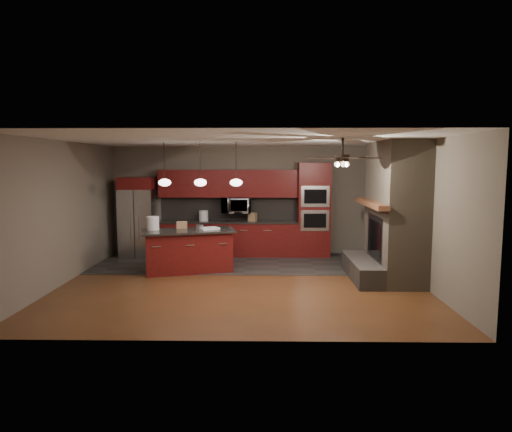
{
  "coord_description": "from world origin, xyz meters",
  "views": [
    {
      "loc": [
        0.43,
        -8.84,
        2.35
      ],
      "look_at": [
        0.27,
        0.6,
        1.27
      ],
      "focal_mm": 32.0,
      "sensor_mm": 36.0,
      "label": 1
    }
  ],
  "objects_px": {
    "oven_tower": "(314,210)",
    "paint_tray": "(209,228)",
    "white_bucket": "(153,223)",
    "cardboard_box": "(182,225)",
    "microwave": "(236,205)",
    "paint_can": "(200,227)",
    "refrigerator": "(138,217)",
    "kitchen_island": "(189,251)",
    "counter_box": "(253,217)",
    "counter_bucket": "(204,216)"
  },
  "relations": [
    {
      "from": "oven_tower",
      "to": "paint_can",
      "type": "relative_size",
      "value": 14.63
    },
    {
      "from": "white_bucket",
      "to": "cardboard_box",
      "type": "height_order",
      "value": "white_bucket"
    },
    {
      "from": "microwave",
      "to": "paint_can",
      "type": "xyz_separation_m",
      "value": [
        -0.69,
        -1.78,
        -0.33
      ]
    },
    {
      "from": "oven_tower",
      "to": "paint_tray",
      "type": "relative_size",
      "value": 5.83
    },
    {
      "from": "microwave",
      "to": "paint_tray",
      "type": "bearing_deg",
      "value": -106.25
    },
    {
      "from": "cardboard_box",
      "to": "paint_tray",
      "type": "bearing_deg",
      "value": -22.45
    },
    {
      "from": "paint_tray",
      "to": "counter_bucket",
      "type": "bearing_deg",
      "value": 69.86
    },
    {
      "from": "refrigerator",
      "to": "paint_tray",
      "type": "bearing_deg",
      "value": -38.2
    },
    {
      "from": "kitchen_island",
      "to": "cardboard_box",
      "type": "xyz_separation_m",
      "value": [
        -0.19,
        0.27,
        0.53
      ]
    },
    {
      "from": "paint_tray",
      "to": "cardboard_box",
      "type": "relative_size",
      "value": 1.78
    },
    {
      "from": "paint_can",
      "to": "cardboard_box",
      "type": "relative_size",
      "value": 0.71
    },
    {
      "from": "white_bucket",
      "to": "paint_tray",
      "type": "height_order",
      "value": "white_bucket"
    },
    {
      "from": "kitchen_island",
      "to": "paint_can",
      "type": "relative_size",
      "value": 13.19
    },
    {
      "from": "oven_tower",
      "to": "white_bucket",
      "type": "bearing_deg",
      "value": -154.74
    },
    {
      "from": "paint_can",
      "to": "white_bucket",
      "type": "bearing_deg",
      "value": -178.96
    },
    {
      "from": "oven_tower",
      "to": "white_bucket",
      "type": "relative_size",
      "value": 8.2
    },
    {
      "from": "oven_tower",
      "to": "counter_bucket",
      "type": "xyz_separation_m",
      "value": [
        -2.81,
        0.01,
        -0.16
      ]
    },
    {
      "from": "oven_tower",
      "to": "cardboard_box",
      "type": "height_order",
      "value": "oven_tower"
    },
    {
      "from": "white_bucket",
      "to": "kitchen_island",
      "type": "bearing_deg",
      "value": -0.82
    },
    {
      "from": "white_bucket",
      "to": "counter_box",
      "type": "relative_size",
      "value": 1.35
    },
    {
      "from": "microwave",
      "to": "white_bucket",
      "type": "relative_size",
      "value": 2.52
    },
    {
      "from": "microwave",
      "to": "refrigerator",
      "type": "relative_size",
      "value": 0.36
    },
    {
      "from": "refrigerator",
      "to": "white_bucket",
      "type": "relative_size",
      "value": 6.94
    },
    {
      "from": "cardboard_box",
      "to": "counter_bucket",
      "type": "distance_m",
      "value": 1.52
    },
    {
      "from": "microwave",
      "to": "kitchen_island",
      "type": "relative_size",
      "value": 0.34
    },
    {
      "from": "paint_tray",
      "to": "counter_box",
      "type": "relative_size",
      "value": 1.89
    },
    {
      "from": "white_bucket",
      "to": "paint_tray",
      "type": "xyz_separation_m",
      "value": [
        1.21,
        0.09,
        -0.12
      ]
    },
    {
      "from": "kitchen_island",
      "to": "white_bucket",
      "type": "relative_size",
      "value": 7.39
    },
    {
      "from": "oven_tower",
      "to": "refrigerator",
      "type": "bearing_deg",
      "value": -179.05
    },
    {
      "from": "refrigerator",
      "to": "cardboard_box",
      "type": "height_order",
      "value": "refrigerator"
    },
    {
      "from": "cardboard_box",
      "to": "counter_box",
      "type": "height_order",
      "value": "counter_box"
    },
    {
      "from": "kitchen_island",
      "to": "counter_box",
      "type": "relative_size",
      "value": 9.96
    },
    {
      "from": "oven_tower",
      "to": "cardboard_box",
      "type": "relative_size",
      "value": 10.37
    },
    {
      "from": "white_bucket",
      "to": "paint_can",
      "type": "relative_size",
      "value": 1.78
    },
    {
      "from": "paint_tray",
      "to": "counter_bucket",
      "type": "xyz_separation_m",
      "value": [
        -0.34,
        1.65,
        0.09
      ]
    },
    {
      "from": "paint_tray",
      "to": "cardboard_box",
      "type": "height_order",
      "value": "cardboard_box"
    },
    {
      "from": "refrigerator",
      "to": "paint_tray",
      "type": "height_order",
      "value": "refrigerator"
    },
    {
      "from": "paint_can",
      "to": "cardboard_box",
      "type": "distance_m",
      "value": 0.5
    },
    {
      "from": "paint_can",
      "to": "counter_box",
      "type": "distance_m",
      "value": 2.01
    },
    {
      "from": "paint_can",
      "to": "paint_tray",
      "type": "bearing_deg",
      "value": 20.57
    },
    {
      "from": "cardboard_box",
      "to": "refrigerator",
      "type": "bearing_deg",
      "value": 126.7
    },
    {
      "from": "counter_box",
      "to": "paint_can",
      "type": "bearing_deg",
      "value": -99.27
    },
    {
      "from": "paint_can",
      "to": "paint_tray",
      "type": "relative_size",
      "value": 0.4
    },
    {
      "from": "oven_tower",
      "to": "white_bucket",
      "type": "distance_m",
      "value": 4.08
    },
    {
      "from": "microwave",
      "to": "paint_can",
      "type": "bearing_deg",
      "value": -111.24
    },
    {
      "from": "white_bucket",
      "to": "cardboard_box",
      "type": "xyz_separation_m",
      "value": [
        0.59,
        0.26,
        -0.07
      ]
    },
    {
      "from": "microwave",
      "to": "counter_bucket",
      "type": "bearing_deg",
      "value": -176.56
    },
    {
      "from": "oven_tower",
      "to": "kitchen_island",
      "type": "bearing_deg",
      "value": -148.99
    },
    {
      "from": "kitchen_island",
      "to": "counter_bucket",
      "type": "distance_m",
      "value": 1.85
    },
    {
      "from": "oven_tower",
      "to": "microwave",
      "type": "distance_m",
      "value": 1.98
    }
  ]
}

